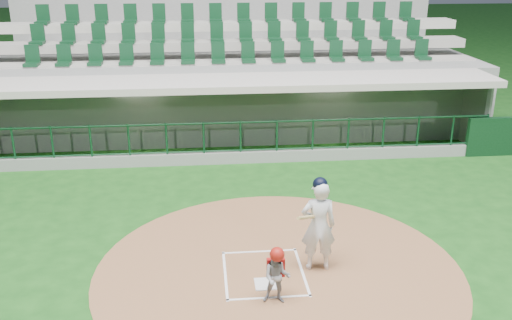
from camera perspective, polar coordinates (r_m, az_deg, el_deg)
The scene contains 8 objects.
ground at distance 11.54m, azimuth 0.62°, elevation -10.53°, with size 120.00×120.00×0.00m, color #134514.
dirt_circle at distance 11.40m, azimuth 2.26°, elevation -10.93°, with size 7.20×7.20×0.01m, color brown.
home_plate at distance 10.94m, azimuth 1.03°, elevation -12.29°, with size 0.43×0.43×0.02m, color silver.
batter_box_chalk at distance 11.28m, azimuth 0.79°, elevation -11.23°, with size 1.55×1.80×0.01m.
dugout_structure at distance 18.43m, azimuth -1.50°, elevation 4.53°, with size 16.40×3.70×3.00m.
seating_deck at distance 21.29m, azimuth -2.54°, elevation 7.93°, with size 17.00×6.72×5.15m.
batter at distance 11.06m, azimuth 6.26°, elevation -6.40°, with size 0.89×0.88×1.92m.
catcher at distance 10.19m, azimuth 2.09°, elevation -11.40°, with size 0.55×0.46×1.08m.
Camera 1 is at (-1.09, -9.89, 5.86)m, focal length 40.00 mm.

